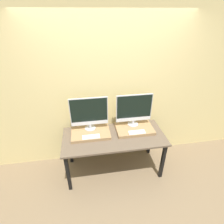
% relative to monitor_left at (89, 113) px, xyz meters
% --- Properties ---
extents(ground_plane, '(12.00, 12.00, 0.00)m').
position_rel_monitor_left_xyz_m(ground_plane, '(0.36, -0.56, -1.08)').
color(ground_plane, '#756047').
extents(wall_back, '(8.00, 0.04, 2.60)m').
position_rel_monitor_left_xyz_m(wall_back, '(0.36, 0.23, 0.22)').
color(wall_back, '#DBC684').
rests_on(wall_back, ground_plane).
extents(workbench, '(1.62, 0.72, 0.73)m').
position_rel_monitor_left_xyz_m(workbench, '(0.36, -0.20, -0.43)').
color(workbench, brown).
rests_on(workbench, ground_plane).
extents(wooden_riser_left, '(0.61, 0.40, 0.05)m').
position_rel_monitor_left_xyz_m(wooden_riser_left, '(-0.00, -0.10, -0.32)').
color(wooden_riser_left, '#99754C').
rests_on(wooden_riser_left, workbench).
extents(monitor_left, '(0.59, 0.18, 0.55)m').
position_rel_monitor_left_xyz_m(monitor_left, '(0.00, 0.00, 0.00)').
color(monitor_left, '#B2B2B7').
rests_on(monitor_left, wooden_riser_left).
extents(keyboard_left, '(0.27, 0.10, 0.01)m').
position_rel_monitor_left_xyz_m(keyboard_left, '(-0.00, -0.23, -0.29)').
color(keyboard_left, silver).
rests_on(keyboard_left, wooden_riser_left).
extents(wooden_riser_right, '(0.61, 0.40, 0.05)m').
position_rel_monitor_left_xyz_m(wooden_riser_right, '(0.73, -0.10, -0.32)').
color(wooden_riser_right, '#99754C').
rests_on(wooden_riser_right, workbench).
extents(monitor_right, '(0.59, 0.18, 0.55)m').
position_rel_monitor_left_xyz_m(monitor_right, '(0.73, 0.00, 0.00)').
color(monitor_right, '#B2B2B7').
rests_on(monitor_right, wooden_riser_right).
extents(keyboard_right, '(0.27, 0.10, 0.01)m').
position_rel_monitor_left_xyz_m(keyboard_right, '(0.73, -0.23, -0.29)').
color(keyboard_right, silver).
rests_on(keyboard_right, wooden_riser_right).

